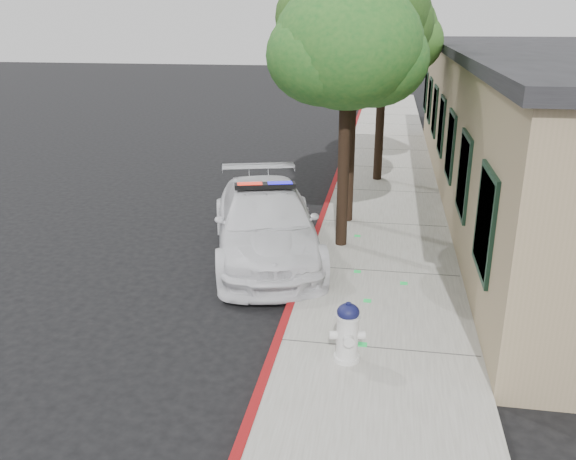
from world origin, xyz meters
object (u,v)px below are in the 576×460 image
(police_car, at_px, (265,223))
(street_tree_mid, at_px, (354,14))
(fire_hydrant, at_px, (347,332))
(street_tree_near, at_px, (347,51))
(street_tree_far, at_px, (385,35))

(police_car, relative_size, street_tree_mid, 0.88)
(police_car, xyz_separation_m, fire_hydrant, (2.08, -4.18, -0.16))
(police_car, height_order, street_tree_near, street_tree_near)
(police_car, distance_m, fire_hydrant, 4.67)
(fire_hydrant, distance_m, street_tree_near, 6.08)
(police_car, height_order, street_tree_mid, street_tree_mid)
(police_car, bearing_deg, fire_hydrant, -79.11)
(fire_hydrant, distance_m, street_tree_far, 11.41)
(street_tree_far, bearing_deg, street_tree_near, -96.46)
(street_tree_near, relative_size, street_tree_far, 0.97)
(street_tree_mid, bearing_deg, street_tree_near, -90.19)
(street_tree_near, relative_size, street_tree_mid, 0.86)
(street_tree_mid, bearing_deg, fire_hydrant, -85.99)
(street_tree_near, bearing_deg, fire_hydrant, -84.43)
(street_tree_mid, bearing_deg, police_car, -123.80)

